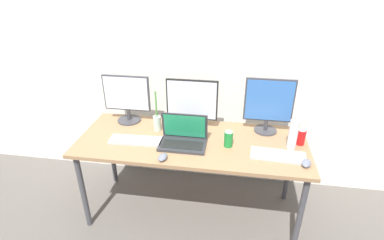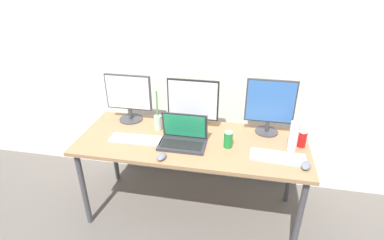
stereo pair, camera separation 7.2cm
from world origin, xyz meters
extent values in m
plane|color=#5B5651|center=(0.00, 0.00, 0.00)|extent=(16.00, 16.00, 0.00)
cube|color=silver|center=(0.00, 0.59, 1.30)|extent=(7.00, 0.08, 2.60)
cylinder|color=#424247|center=(-0.84, -0.30, 0.35)|extent=(0.04, 0.04, 0.71)
cylinder|color=#424247|center=(0.84, -0.30, 0.35)|extent=(0.04, 0.04, 0.71)
cylinder|color=#424247|center=(-0.84, 0.30, 0.35)|extent=(0.04, 0.04, 0.71)
cylinder|color=#424247|center=(0.84, 0.30, 0.35)|extent=(0.04, 0.04, 0.71)
cube|color=#93704C|center=(0.00, 0.00, 0.72)|extent=(1.80, 0.71, 0.03)
cylinder|color=#38383D|center=(-0.60, 0.25, 0.75)|extent=(0.20, 0.20, 0.01)
cylinder|color=#38383D|center=(-0.60, 0.25, 0.80)|extent=(0.03, 0.03, 0.10)
cube|color=#38383D|center=(-0.60, 0.25, 1.00)|extent=(0.40, 0.02, 0.31)
cube|color=silver|center=(-0.60, 0.23, 1.00)|extent=(0.38, 0.01, 0.29)
cylinder|color=black|center=(-0.03, 0.22, 0.75)|extent=(0.21, 0.21, 0.01)
cylinder|color=black|center=(-0.03, 0.22, 0.79)|extent=(0.03, 0.03, 0.07)
cube|color=black|center=(-0.03, 0.22, 0.99)|extent=(0.42, 0.02, 0.34)
cube|color=silver|center=(-0.03, 0.21, 0.99)|extent=(0.40, 0.01, 0.32)
cylinder|color=#38383D|center=(0.58, 0.24, 0.75)|extent=(0.19, 0.19, 0.01)
cylinder|color=#38383D|center=(0.58, 0.24, 0.80)|extent=(0.03, 0.03, 0.09)
cube|color=#38383D|center=(0.58, 0.24, 1.02)|extent=(0.39, 0.02, 0.36)
cube|color=#3366B2|center=(0.58, 0.23, 1.02)|extent=(0.36, 0.01, 0.34)
cube|color=#2D2D33|center=(-0.06, -0.09, 0.75)|extent=(0.36, 0.22, 0.02)
cube|color=black|center=(-0.06, -0.11, 0.76)|extent=(0.31, 0.12, 0.00)
cube|color=#2D2D33|center=(-0.06, 0.00, 0.87)|extent=(0.36, 0.05, 0.22)
cube|color=#1E8C59|center=(-0.06, -0.01, 0.87)|extent=(0.32, 0.04, 0.19)
cube|color=#B2B2B7|center=(0.65, -0.13, 0.75)|extent=(0.40, 0.17, 0.02)
cube|color=#B2B2B7|center=(-0.43, -0.09, 0.75)|extent=(0.42, 0.15, 0.02)
ellipsoid|color=slate|center=(-0.17, -0.29, 0.76)|extent=(0.07, 0.10, 0.04)
ellipsoid|color=slate|center=(0.83, -0.21, 0.76)|extent=(0.09, 0.12, 0.04)
cylinder|color=silver|center=(0.76, 0.01, 0.86)|extent=(0.07, 0.07, 0.23)
cone|color=silver|center=(0.76, 0.01, 0.99)|extent=(0.06, 0.06, 0.03)
cylinder|color=white|center=(0.76, 0.01, 1.01)|extent=(0.03, 0.03, 0.02)
cylinder|color=red|center=(0.83, 0.07, 0.80)|extent=(0.07, 0.07, 0.12)
cylinder|color=silver|center=(0.83, 0.07, 0.86)|extent=(0.06, 0.06, 0.00)
cylinder|color=#197F33|center=(0.29, -0.04, 0.80)|extent=(0.07, 0.07, 0.12)
cylinder|color=silver|center=(0.29, -0.04, 0.86)|extent=(0.06, 0.06, 0.00)
cylinder|color=#B2D1B7|center=(-0.31, 0.12, 0.80)|extent=(0.06, 0.06, 0.13)
cylinder|color=#519342|center=(-0.31, 0.12, 0.98)|extent=(0.01, 0.01, 0.22)
camera|label=1|loc=(0.31, -2.00, 1.97)|focal=28.00mm
camera|label=2|loc=(0.38, -1.99, 1.97)|focal=28.00mm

